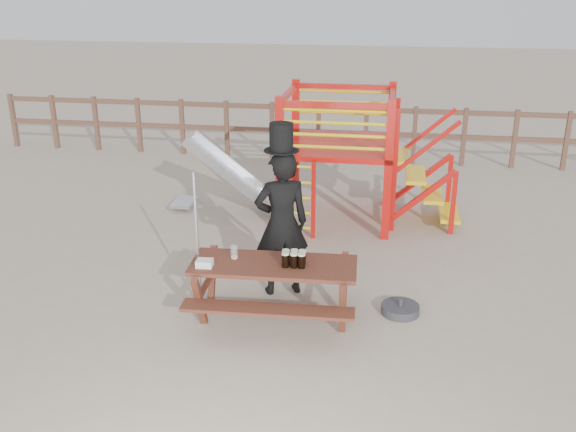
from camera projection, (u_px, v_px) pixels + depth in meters
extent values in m
plane|color=tan|center=(290.00, 328.00, 7.26)|extent=(60.00, 60.00, 0.00)
cube|color=brown|center=(343.00, 109.00, 13.32)|extent=(15.00, 0.06, 0.10)
cube|color=brown|center=(342.00, 133.00, 13.50)|extent=(15.00, 0.06, 0.10)
cube|color=brown|center=(14.00, 120.00, 14.62)|extent=(0.09, 0.09, 1.20)
cube|color=brown|center=(55.00, 122.00, 14.47)|extent=(0.09, 0.09, 1.20)
cube|color=brown|center=(96.00, 124.00, 14.32)|extent=(0.09, 0.09, 1.20)
cube|color=brown|center=(139.00, 125.00, 14.17)|extent=(0.09, 0.09, 1.20)
cube|color=brown|center=(182.00, 127.00, 14.02)|extent=(0.09, 0.09, 1.20)
cube|color=brown|center=(227.00, 128.00, 13.87)|extent=(0.09, 0.09, 1.20)
cube|color=brown|center=(272.00, 130.00, 13.72)|extent=(0.09, 0.09, 1.20)
cube|color=brown|center=(318.00, 132.00, 13.57)|extent=(0.09, 0.09, 1.20)
cube|color=brown|center=(366.00, 134.00, 13.43)|extent=(0.09, 0.09, 1.20)
cube|color=brown|center=(414.00, 135.00, 13.28)|extent=(0.09, 0.09, 1.20)
cube|color=brown|center=(464.00, 137.00, 13.13)|extent=(0.09, 0.09, 1.20)
cube|color=brown|center=(515.00, 139.00, 12.98)|extent=(0.09, 0.09, 1.20)
cube|color=brown|center=(566.00, 141.00, 12.83)|extent=(0.09, 0.09, 1.20)
cube|color=red|center=(280.00, 167.00, 9.55)|extent=(0.12, 0.12, 2.10)
cube|color=red|center=(388.00, 172.00, 9.32)|extent=(0.12, 0.12, 2.10)
cube|color=red|center=(296.00, 141.00, 11.03)|extent=(0.12, 0.12, 2.10)
cube|color=red|center=(390.00, 144.00, 10.79)|extent=(0.12, 0.12, 2.10)
cube|color=red|center=(338.00, 146.00, 10.12)|extent=(1.72, 1.72, 0.08)
cube|color=red|center=(335.00, 105.00, 9.10)|extent=(1.60, 0.08, 0.08)
cube|color=red|center=(344.00, 86.00, 10.57)|extent=(1.60, 0.08, 0.08)
cube|color=red|center=(288.00, 94.00, 9.95)|extent=(0.08, 1.60, 0.08)
cube|color=red|center=(392.00, 97.00, 9.72)|extent=(0.08, 1.60, 0.08)
cylinder|color=yellow|center=(334.00, 147.00, 9.32)|extent=(1.50, 0.05, 0.05)
cylinder|color=yellow|center=(343.00, 123.00, 10.79)|extent=(1.50, 0.05, 0.05)
cylinder|color=yellow|center=(334.00, 135.00, 9.25)|extent=(1.50, 0.05, 0.05)
cylinder|color=yellow|center=(343.00, 113.00, 10.73)|extent=(1.50, 0.05, 0.05)
cylinder|color=yellow|center=(334.00, 123.00, 9.19)|extent=(1.50, 0.05, 0.05)
cylinder|color=yellow|center=(343.00, 102.00, 10.67)|extent=(1.50, 0.05, 0.05)
cylinder|color=yellow|center=(335.00, 111.00, 9.13)|extent=(1.50, 0.05, 0.05)
cylinder|color=yellow|center=(344.00, 91.00, 10.60)|extent=(1.50, 0.05, 0.05)
cube|color=red|center=(289.00, 199.00, 9.55)|extent=(0.06, 0.06, 1.20)
cube|color=red|center=(313.00, 200.00, 9.50)|extent=(0.06, 0.06, 1.20)
cylinder|color=yellow|center=(301.00, 228.00, 9.68)|extent=(0.36, 0.04, 0.04)
cylinder|color=yellow|center=(301.00, 213.00, 9.60)|extent=(0.36, 0.04, 0.04)
cylinder|color=yellow|center=(301.00, 198.00, 9.51)|extent=(0.36, 0.04, 0.04)
cylinder|color=yellow|center=(302.00, 182.00, 9.43)|extent=(0.36, 0.04, 0.04)
cylinder|color=yellow|center=(302.00, 167.00, 9.34)|extent=(0.36, 0.04, 0.04)
cube|color=yellow|center=(399.00, 156.00, 10.02)|extent=(0.30, 0.90, 0.06)
cube|color=yellow|center=(416.00, 175.00, 10.09)|extent=(0.30, 0.90, 0.06)
cube|color=yellow|center=(432.00, 194.00, 10.15)|extent=(0.30, 0.90, 0.06)
cube|color=yellow|center=(449.00, 212.00, 10.22)|extent=(0.30, 0.90, 0.06)
cube|color=red|center=(423.00, 195.00, 9.72)|extent=(0.95, 0.08, 0.86)
cube|color=red|center=(421.00, 178.00, 10.55)|extent=(0.95, 0.08, 0.86)
cube|color=silver|center=(235.00, 176.00, 10.58)|extent=(1.53, 0.55, 1.21)
cube|color=silver|center=(231.00, 178.00, 10.32)|extent=(1.58, 0.04, 1.28)
cube|color=silver|center=(238.00, 169.00, 10.81)|extent=(1.58, 0.04, 1.28)
cube|color=silver|center=(184.00, 202.00, 10.90)|extent=(0.35, 0.55, 0.05)
cube|color=brown|center=(274.00, 265.00, 7.17)|extent=(1.88, 0.78, 0.05)
cube|color=brown|center=(267.00, 310.00, 6.80)|extent=(1.86, 0.34, 0.04)
cube|color=brown|center=(280.00, 268.00, 7.74)|extent=(1.86, 0.34, 0.04)
cube|color=brown|center=(206.00, 290.00, 7.38)|extent=(0.12, 1.12, 0.67)
cube|color=brown|center=(343.00, 298.00, 7.21)|extent=(0.12, 1.12, 0.67)
imported|color=black|center=(282.00, 224.00, 7.76)|extent=(0.78, 0.65, 1.82)
cube|color=#0D9943|center=(279.00, 203.00, 7.82)|extent=(0.08, 0.04, 0.43)
cylinder|color=black|center=(281.00, 150.00, 7.44)|extent=(0.41, 0.41, 0.01)
cylinder|color=black|center=(281.00, 137.00, 7.38)|extent=(0.28, 0.28, 0.32)
cube|color=white|center=(279.00, 124.00, 7.47)|extent=(0.14, 0.06, 0.04)
cylinder|color=#B2B2B7|center=(197.00, 244.00, 7.34)|extent=(0.04, 0.04, 1.71)
cylinder|color=#313136|center=(400.00, 309.00, 7.55)|extent=(0.45, 0.45, 0.10)
cylinder|color=#313136|center=(401.00, 302.00, 7.51)|extent=(0.05, 0.05, 0.09)
cube|color=white|center=(205.00, 263.00, 7.07)|extent=(0.19, 0.15, 0.08)
cylinder|color=black|center=(285.00, 261.00, 7.05)|extent=(0.08, 0.08, 0.15)
cylinder|color=beige|center=(285.00, 254.00, 7.02)|extent=(0.08, 0.08, 0.02)
cylinder|color=black|center=(294.00, 261.00, 7.04)|extent=(0.08, 0.08, 0.15)
cylinder|color=beige|center=(294.00, 254.00, 7.01)|extent=(0.08, 0.08, 0.02)
cylinder|color=black|center=(302.00, 262.00, 7.03)|extent=(0.08, 0.08, 0.15)
cylinder|color=beige|center=(302.00, 254.00, 7.00)|extent=(0.08, 0.08, 0.02)
cylinder|color=black|center=(286.00, 258.00, 7.12)|extent=(0.08, 0.08, 0.15)
cylinder|color=beige|center=(286.00, 251.00, 7.09)|extent=(0.08, 0.08, 0.02)
cylinder|color=black|center=(294.00, 258.00, 7.13)|extent=(0.08, 0.08, 0.15)
cylinder|color=beige|center=(294.00, 251.00, 7.10)|extent=(0.08, 0.08, 0.02)
cylinder|color=black|center=(302.00, 258.00, 7.11)|extent=(0.08, 0.08, 0.15)
cylinder|color=beige|center=(302.00, 251.00, 7.08)|extent=(0.08, 0.08, 0.02)
cylinder|color=silver|center=(234.00, 252.00, 7.27)|extent=(0.08, 0.08, 0.15)
cylinder|color=beige|center=(234.00, 257.00, 7.29)|extent=(0.07, 0.07, 0.02)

